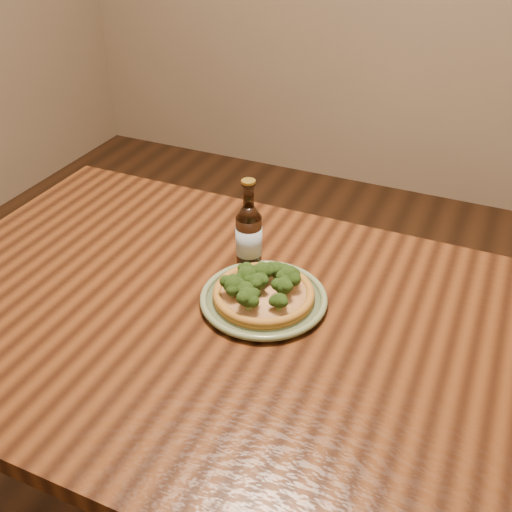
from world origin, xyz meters
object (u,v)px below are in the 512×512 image
at_px(pizza, 263,291).
at_px(plate, 264,299).
at_px(beer_bottle, 249,235).
at_px(table, 277,365).

bearing_deg(pizza, plate, 38.13).
relative_size(pizza, beer_bottle, 0.99).
xyz_separation_m(table, beer_bottle, (-0.14, 0.18, 0.17)).
height_order(table, plate, plate).
height_order(table, pizza, pizza).
bearing_deg(plate, beer_bottle, 126.95).
xyz_separation_m(plate, pizza, (-0.00, -0.00, 0.02)).
distance_m(table, plate, 0.14).
xyz_separation_m(pizza, beer_bottle, (-0.08, 0.11, 0.05)).
height_order(plate, pizza, pizza).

